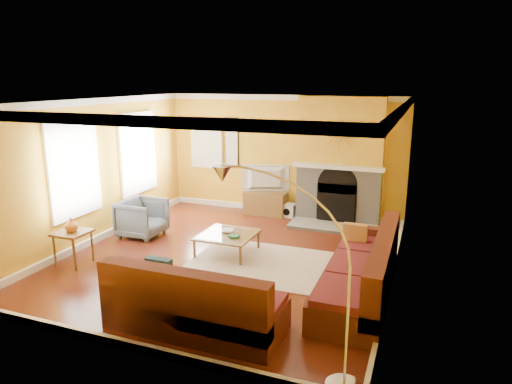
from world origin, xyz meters
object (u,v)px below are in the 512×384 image
at_px(coffee_table, 227,243).
at_px(sectional_sofa, 272,262).
at_px(armchair, 142,218).
at_px(media_console, 266,203).
at_px(arc_lamp, 288,280).
at_px(side_table, 74,248).

bearing_deg(coffee_table, sectional_sofa, -42.57).
bearing_deg(armchair, media_console, -37.93).
xyz_separation_m(media_console, arc_lamp, (2.20, -5.50, 0.84)).
bearing_deg(side_table, armchair, 80.73).
height_order(coffee_table, side_table, side_table).
bearing_deg(sectional_sofa, media_console, 111.00).
height_order(media_console, arc_lamp, arc_lamp).
height_order(armchair, arc_lamp, arc_lamp).
distance_m(sectional_sofa, armchair, 3.47).
relative_size(coffee_table, media_console, 1.00).
relative_size(armchair, arc_lamp, 0.37).
distance_m(coffee_table, media_console, 2.54).
xyz_separation_m(coffee_table, armchair, (-1.96, 0.26, 0.18)).
bearing_deg(media_console, sectional_sofa, -69.00).
distance_m(media_console, armchair, 2.89).
distance_m(sectional_sofa, media_console, 3.92).
distance_m(sectional_sofa, arc_lamp, 2.11).
distance_m(media_console, arc_lamp, 5.98).
relative_size(media_console, armchair, 1.18).
xyz_separation_m(media_console, side_table, (-2.04, -3.89, 0.02)).
distance_m(sectional_sofa, coffee_table, 1.68).
height_order(media_console, armchair, armchair).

